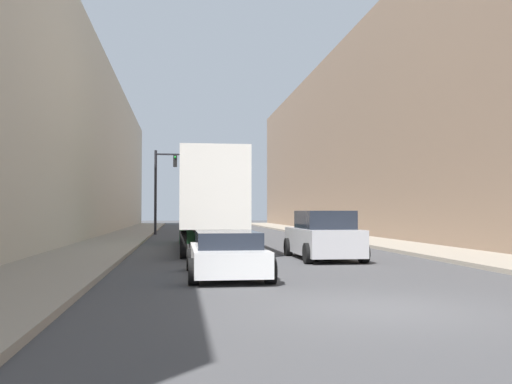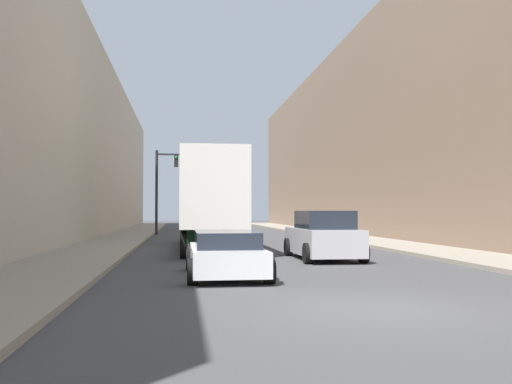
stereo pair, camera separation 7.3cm
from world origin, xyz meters
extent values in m
plane|color=#424244|center=(0.00, 0.00, 0.00)|extent=(200.00, 200.00, 0.00)
cube|color=gray|center=(7.13, 30.00, 0.07)|extent=(3.25, 80.00, 0.15)
cube|color=gray|center=(-7.13, 30.00, 0.07)|extent=(3.25, 80.00, 0.15)
cube|color=#846B56|center=(11.75, 30.00, 7.46)|extent=(6.00, 80.00, 14.91)
cube|color=#BCB29E|center=(-11.75, 30.00, 6.45)|extent=(6.00, 80.00, 12.89)
cube|color=silver|center=(-2.25, 15.76, 2.63)|extent=(2.56, 10.89, 3.07)
cube|color=black|center=(-2.25, 15.76, 0.95)|extent=(1.28, 10.89, 0.24)
cube|color=#1E512D|center=(-2.25, 22.61, 1.31)|extent=(2.56, 2.80, 2.62)
cylinder|color=black|center=(-3.38, 11.52, 0.50)|extent=(0.25, 1.00, 1.00)
cylinder|color=black|center=(-1.12, 11.52, 0.50)|extent=(0.25, 1.00, 1.00)
cylinder|color=black|center=(-3.38, 12.72, 0.50)|extent=(0.25, 1.00, 1.00)
cylinder|color=black|center=(-1.12, 12.72, 0.50)|extent=(0.25, 1.00, 1.00)
cylinder|color=black|center=(-3.38, 22.61, 0.50)|extent=(0.25, 1.00, 1.00)
cylinder|color=black|center=(-1.12, 22.61, 0.50)|extent=(0.25, 1.00, 1.00)
cube|color=silver|center=(-2.26, 5.51, 0.49)|extent=(1.84, 4.70, 0.62)
cube|color=#1E232D|center=(-2.26, 5.27, 1.01)|extent=(1.62, 2.59, 0.42)
cylinder|color=black|center=(-3.18, 7.16, 0.32)|extent=(0.25, 0.64, 0.64)
cylinder|color=black|center=(-1.34, 7.16, 0.32)|extent=(0.25, 0.64, 0.64)
cylinder|color=black|center=(-3.18, 3.76, 0.32)|extent=(0.25, 0.64, 0.64)
cylinder|color=black|center=(-1.34, 3.76, 0.32)|extent=(0.25, 0.64, 0.64)
cube|color=#B7B7BC|center=(1.69, 10.55, 0.66)|extent=(1.92, 4.78, 0.93)
cube|color=#1E232D|center=(1.69, 10.31, 1.45)|extent=(1.69, 2.63, 0.65)
cylinder|color=black|center=(0.73, 12.24, 0.35)|extent=(0.25, 0.70, 0.70)
cylinder|color=black|center=(2.65, 12.24, 0.35)|extent=(0.25, 0.70, 0.70)
cylinder|color=black|center=(0.73, 8.76, 0.35)|extent=(0.25, 0.70, 0.70)
cylinder|color=black|center=(2.65, 8.76, 0.35)|extent=(0.25, 0.70, 0.70)
cylinder|color=black|center=(-5.35, 33.99, 3.21)|extent=(0.20, 0.20, 6.41)
cube|color=black|center=(-2.42, 33.99, 6.11)|extent=(5.87, 0.12, 0.12)
cube|color=black|center=(-3.88, 33.99, 5.60)|extent=(0.30, 0.24, 0.90)
sphere|color=green|center=(-3.88, 33.85, 5.88)|extent=(0.18, 0.18, 0.18)
cube|color=black|center=(-2.42, 33.99, 5.60)|extent=(0.30, 0.24, 0.90)
sphere|color=red|center=(-2.42, 33.85, 5.60)|extent=(0.18, 0.18, 0.18)
cube|color=black|center=(-0.95, 33.99, 5.60)|extent=(0.30, 0.24, 0.90)
sphere|color=gold|center=(-0.95, 33.85, 5.32)|extent=(0.18, 0.18, 0.18)
camera|label=1|loc=(-3.51, -9.88, 1.75)|focal=40.00mm
camera|label=2|loc=(-3.44, -9.89, 1.75)|focal=40.00mm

